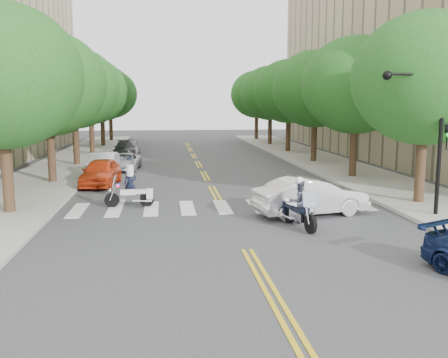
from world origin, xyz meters
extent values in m
plane|color=#38383A|center=(0.00, 0.00, 0.00)|extent=(140.00, 140.00, 0.00)
cube|color=#9E9991|center=(-9.50, 22.00, 0.07)|extent=(5.00, 60.00, 0.15)
cube|color=#9E9991|center=(9.50, 22.00, 0.07)|extent=(5.00, 60.00, 0.15)
cylinder|color=#382316|center=(-8.80, 6.00, 1.66)|extent=(0.44, 0.44, 3.32)
ellipsoid|color=#235017|center=(-8.80, 6.00, 5.56)|extent=(6.40, 6.40, 5.76)
cylinder|color=#382316|center=(-8.80, 14.00, 1.66)|extent=(0.44, 0.44, 3.32)
ellipsoid|color=#235017|center=(-8.80, 14.00, 5.56)|extent=(6.40, 6.40, 5.76)
cylinder|color=#382316|center=(-8.80, 22.00, 1.66)|extent=(0.44, 0.44, 3.32)
ellipsoid|color=#235017|center=(-8.80, 22.00, 5.56)|extent=(6.40, 6.40, 5.76)
cylinder|color=#382316|center=(-8.80, 30.00, 1.66)|extent=(0.44, 0.44, 3.32)
ellipsoid|color=#235017|center=(-8.80, 30.00, 5.56)|extent=(6.40, 6.40, 5.76)
cylinder|color=#382316|center=(-8.80, 38.00, 1.66)|extent=(0.44, 0.44, 3.32)
ellipsoid|color=#235017|center=(-8.80, 38.00, 5.56)|extent=(6.40, 6.40, 5.76)
cylinder|color=#382316|center=(-8.80, 46.00, 1.66)|extent=(0.44, 0.44, 3.32)
ellipsoid|color=#235017|center=(-8.80, 46.00, 5.56)|extent=(6.40, 6.40, 5.76)
cylinder|color=#382316|center=(8.80, 6.00, 1.66)|extent=(0.44, 0.44, 3.32)
ellipsoid|color=#235017|center=(8.80, 6.00, 5.56)|extent=(6.40, 6.40, 5.76)
cylinder|color=#382316|center=(8.80, 14.00, 1.66)|extent=(0.44, 0.44, 3.32)
ellipsoid|color=#235017|center=(8.80, 14.00, 5.56)|extent=(6.40, 6.40, 5.76)
cylinder|color=#382316|center=(8.80, 22.00, 1.66)|extent=(0.44, 0.44, 3.32)
ellipsoid|color=#235017|center=(8.80, 22.00, 5.56)|extent=(6.40, 6.40, 5.76)
cylinder|color=#382316|center=(8.80, 30.00, 1.66)|extent=(0.44, 0.44, 3.32)
ellipsoid|color=#235017|center=(8.80, 30.00, 5.56)|extent=(6.40, 6.40, 5.76)
cylinder|color=#382316|center=(8.80, 38.00, 1.66)|extent=(0.44, 0.44, 3.32)
ellipsoid|color=#235017|center=(8.80, 38.00, 5.56)|extent=(6.40, 6.40, 5.76)
cylinder|color=#382316|center=(8.80, 46.00, 1.66)|extent=(0.44, 0.44, 3.32)
ellipsoid|color=#235017|center=(8.80, 46.00, 5.56)|extent=(6.40, 6.40, 5.76)
cylinder|color=black|center=(8.20, 3.50, 3.00)|extent=(0.16, 0.16, 6.00)
cylinder|color=black|center=(7.00, 3.50, 5.60)|extent=(2.40, 0.10, 0.10)
sphere|color=black|center=(5.90, 3.50, 5.55)|extent=(0.36, 0.36, 0.36)
imported|color=black|center=(8.45, 3.50, 3.20)|extent=(0.16, 0.20, 1.00)
cylinder|color=black|center=(2.53, 1.68, 0.35)|extent=(0.29, 0.71, 0.69)
cylinder|color=black|center=(2.17, 3.26, 0.35)|extent=(0.33, 0.72, 0.69)
cube|color=silver|center=(2.34, 2.52, 0.46)|extent=(0.52, 0.96, 0.33)
cube|color=black|center=(2.36, 2.42, 0.71)|extent=(0.51, 0.78, 0.22)
cube|color=black|center=(2.24, 2.97, 0.73)|extent=(0.52, 0.64, 0.16)
cube|color=black|center=(2.13, 3.41, 0.61)|extent=(0.50, 0.40, 0.46)
cube|color=#8C99A5|center=(2.50, 1.81, 1.22)|extent=(0.53, 0.26, 0.56)
cube|color=red|center=(2.58, 2.00, 1.04)|extent=(0.12, 0.12, 0.08)
cube|color=#0C26E5|center=(2.34, 1.95, 1.04)|extent=(0.12, 0.12, 0.08)
imported|color=#474C56|center=(2.34, 2.52, 0.98)|extent=(0.89, 0.76, 1.60)
sphere|color=silver|center=(2.34, 2.52, 1.74)|extent=(0.31, 0.31, 0.31)
cylinder|color=black|center=(-4.82, 7.01, 0.32)|extent=(0.64, 0.14, 0.64)
cylinder|color=black|center=(-3.31, 7.02, 0.32)|extent=(0.64, 0.17, 0.64)
cube|color=silver|center=(-4.02, 7.01, 0.42)|extent=(0.85, 0.31, 0.30)
cube|color=silver|center=(-4.11, 7.01, 0.66)|extent=(0.66, 0.34, 0.21)
cube|color=silver|center=(-3.59, 7.01, 0.68)|extent=(0.52, 0.38, 0.15)
cube|color=silver|center=(-3.17, 7.02, 0.56)|extent=(0.29, 0.42, 0.42)
cube|color=#8C99A5|center=(-4.69, 7.01, 1.13)|extent=(0.15, 0.47, 0.51)
cube|color=red|center=(-4.53, 6.90, 0.96)|extent=(0.09, 0.09, 0.08)
cube|color=#0C26E5|center=(-4.53, 7.12, 0.96)|extent=(0.09, 0.09, 0.08)
imported|color=black|center=(-4.10, 8.50, 0.81)|extent=(0.64, 0.48, 1.61)
imported|color=white|center=(3.37, 4.50, 0.77)|extent=(4.92, 2.61, 1.54)
imported|color=red|center=(-5.99, 13.00, 0.75)|extent=(2.14, 4.54, 1.50)
imported|color=silver|center=(-6.30, 16.71, 0.73)|extent=(1.79, 4.49, 1.45)
imported|color=#A0A4A8|center=(-5.20, 19.50, 0.57)|extent=(2.19, 4.23, 1.14)
imported|color=black|center=(-5.86, 28.50, 0.65)|extent=(1.96, 4.54, 1.30)
imported|color=gray|center=(-5.48, 29.50, 0.66)|extent=(1.58, 3.89, 1.32)
camera|label=1|loc=(-2.48, -14.79, 4.52)|focal=40.00mm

